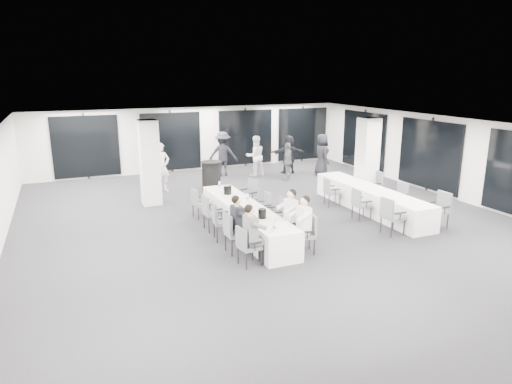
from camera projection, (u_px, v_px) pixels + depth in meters
room at (279, 166)px, 14.47m from camera, size 14.04×16.04×2.84m
column_left at (150, 163)px, 14.92m from camera, size 0.60×0.60×2.80m
column_right at (367, 159)px, 15.62m from camera, size 0.60×0.60×2.80m
banquet_table_main at (246, 219)px, 12.50m from camera, size 0.90×5.00×0.75m
banquet_table_side at (370, 200)px, 14.40m from camera, size 0.90×5.00×0.75m
cocktail_table at (211, 176)px, 16.89m from camera, size 0.79×0.79×1.09m
chair_main_left_near at (246, 244)px, 10.26m from camera, size 0.52×0.56×0.92m
chair_main_left_second at (233, 231)px, 11.00m from camera, size 0.52×0.57×0.99m
chair_main_left_mid at (220, 219)px, 11.87m from camera, size 0.58×0.62×1.02m
chair_main_left_fourth at (210, 210)px, 12.62m from camera, size 0.52×0.58×0.99m
chair_main_left_far at (199, 201)px, 13.69m from camera, size 0.51×0.55×0.90m
chair_main_right_near at (308, 231)px, 11.03m from camera, size 0.57×0.60×0.95m
chair_main_right_second at (294, 223)px, 11.66m from camera, size 0.47×0.53×0.93m
chair_main_right_mid at (277, 212)px, 12.55m from camera, size 0.56×0.59×0.94m
chair_main_right_fourth at (265, 206)px, 13.29m from camera, size 0.47×0.52×0.88m
chair_main_right_far at (250, 193)px, 14.32m from camera, size 0.62×0.65×1.02m
chair_side_left_near at (391, 214)px, 12.25m from camera, size 0.53×0.59×1.03m
chair_side_left_mid at (360, 202)px, 13.52m from camera, size 0.49×0.55×0.93m
chair_side_left_far at (330, 190)px, 14.98m from camera, size 0.53×0.56×0.91m
chair_side_right_near at (440, 207)px, 12.85m from camera, size 0.53×0.59×1.02m
chair_side_right_mid at (400, 195)px, 14.35m from camera, size 0.52×0.56×0.91m
chair_side_right_far at (374, 184)px, 15.48m from camera, size 0.60×0.64×1.03m
seated_guest_a at (253, 231)px, 10.26m from camera, size 0.50×0.38×1.44m
seated_guest_b at (240, 220)px, 11.00m from camera, size 0.50×0.38×1.44m
seated_guest_c at (302, 221)px, 10.91m from camera, size 0.50×0.38×1.44m
seated_guest_d at (289, 213)px, 11.52m from camera, size 0.50×0.38×1.44m
standing_guest_a at (161, 164)px, 16.59m from camera, size 0.91×0.83×2.07m
standing_guest_b at (255, 153)px, 19.18m from camera, size 0.94×0.58×1.94m
standing_guest_c at (223, 151)px, 19.19m from camera, size 1.54×1.20×2.12m
standing_guest_d at (288, 159)px, 18.49m from camera, size 1.09×1.16×1.74m
standing_guest_e at (322, 152)px, 19.21m from camera, size 0.69×1.03×2.01m
standing_guest_f at (288, 152)px, 19.76m from camera, size 1.83×1.00×1.88m
standing_guest_g at (153, 155)px, 18.29m from camera, size 0.93×0.85×2.08m
ice_bucket_near at (262, 214)px, 11.32m from camera, size 0.21×0.21×0.24m
ice_bucket_far at (228, 190)px, 13.57m from camera, size 0.23×0.23×0.26m
water_bottle_a at (274, 226)px, 10.43m from camera, size 0.07×0.07×0.21m
water_bottle_b at (248, 198)px, 12.82m from camera, size 0.07×0.07×0.22m
water_bottle_c at (220, 185)px, 14.24m from camera, size 0.07×0.07×0.22m
plate_a at (258, 220)px, 11.16m from camera, size 0.21×0.21×0.03m
plate_b at (276, 220)px, 11.20m from camera, size 0.18×0.18×0.03m
plate_c at (251, 209)px, 12.03m from camera, size 0.19×0.19×0.03m
wine_glass at (288, 225)px, 10.37m from camera, size 0.07×0.07×0.20m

